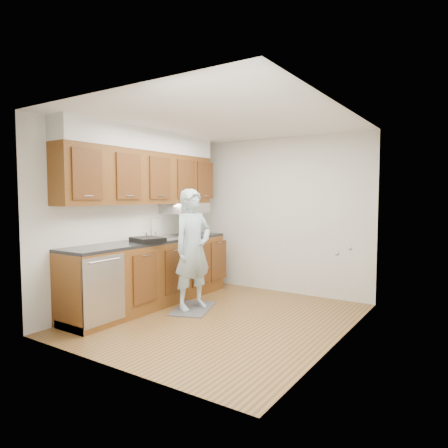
% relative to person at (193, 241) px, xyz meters
% --- Properties ---
extents(floor, '(3.50, 3.50, 0.00)m').
position_rel_person_xyz_m(floor, '(0.57, -0.15, -0.95)').
color(floor, olive).
rests_on(floor, ground).
extents(ceiling, '(3.50, 3.50, 0.00)m').
position_rel_person_xyz_m(ceiling, '(0.57, -0.15, 1.55)').
color(ceiling, white).
rests_on(ceiling, wall_left).
extents(wall_left, '(0.02, 3.50, 2.50)m').
position_rel_person_xyz_m(wall_left, '(-0.93, -0.15, 0.30)').
color(wall_left, silver).
rests_on(wall_left, floor).
extents(wall_right, '(0.02, 3.50, 2.50)m').
position_rel_person_xyz_m(wall_right, '(2.07, -0.15, 0.30)').
color(wall_right, silver).
rests_on(wall_right, floor).
extents(wall_back, '(3.00, 0.02, 2.50)m').
position_rel_person_xyz_m(wall_back, '(0.57, 1.60, 0.30)').
color(wall_back, silver).
rests_on(wall_back, floor).
extents(counter, '(0.64, 2.80, 1.30)m').
position_rel_person_xyz_m(counter, '(-0.63, -0.15, -0.46)').
color(counter, brown).
rests_on(counter, floor).
extents(upper_cabinets, '(0.47, 2.80, 1.21)m').
position_rel_person_xyz_m(upper_cabinets, '(-0.77, -0.10, 1.00)').
color(upper_cabinets, brown).
rests_on(upper_cabinets, wall_left).
extents(closet_door, '(0.02, 1.22, 2.05)m').
position_rel_person_xyz_m(closet_door, '(2.05, 0.15, 0.08)').
color(closet_door, white).
rests_on(closet_door, wall_right).
extents(floor_mat, '(0.71, 0.90, 0.01)m').
position_rel_person_xyz_m(floor_mat, '(0.00, 0.00, -0.94)').
color(floor_mat, '#5D5E60').
rests_on(floor_mat, floor).
extents(person, '(0.57, 0.74, 1.87)m').
position_rel_person_xyz_m(person, '(0.00, 0.00, 0.00)').
color(person, '#A5C3C8').
rests_on(person, floor_mat).
extents(soap_bottle_a, '(0.14, 0.14, 0.30)m').
position_rel_person_xyz_m(soap_bottle_a, '(-0.59, 0.66, 0.14)').
color(soap_bottle_a, white).
rests_on(soap_bottle_a, counter).
extents(soap_bottle_b, '(0.13, 0.13, 0.20)m').
position_rel_person_xyz_m(soap_bottle_b, '(-0.66, 0.67, 0.09)').
color(soap_bottle_b, white).
rests_on(soap_bottle_b, counter).
extents(soda_can, '(0.07, 0.07, 0.11)m').
position_rel_person_xyz_m(soda_can, '(-0.46, 0.48, 0.05)').
color(soda_can, red).
rests_on(soda_can, counter).
extents(steel_can, '(0.07, 0.07, 0.12)m').
position_rel_person_xyz_m(steel_can, '(-0.58, 0.49, 0.05)').
color(steel_can, '#A5A5AA').
rests_on(steel_can, counter).
extents(dish_rack, '(0.51, 0.47, 0.07)m').
position_rel_person_xyz_m(dish_rack, '(-0.49, -0.37, 0.02)').
color(dish_rack, black).
rests_on(dish_rack, counter).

